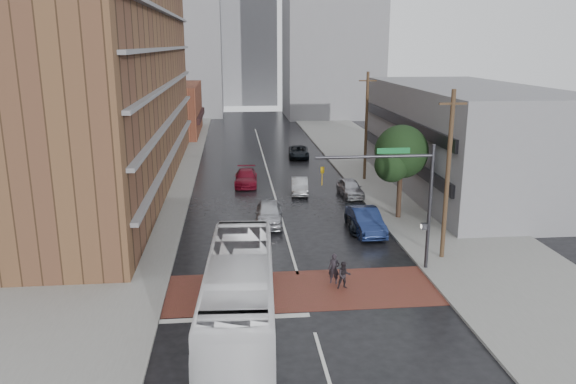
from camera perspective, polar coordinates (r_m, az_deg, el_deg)
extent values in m
plane|color=black|center=(29.21, 1.58, -10.33)|extent=(160.00, 160.00, 0.00)
cube|color=maroon|center=(29.65, 1.46, -9.90)|extent=(14.00, 5.00, 0.02)
cube|color=gray|center=(53.30, -14.27, 0.99)|extent=(9.00, 90.00, 0.15)
cube|color=gray|center=(54.75, 10.27, 1.57)|extent=(9.00, 90.00, 0.15)
cube|color=brown|center=(51.34, -18.32, 15.89)|extent=(10.00, 44.00, 28.00)
cube|color=brown|center=(81.16, -11.86, 8.22)|extent=(8.00, 16.00, 7.00)
cube|color=slate|center=(50.94, 17.47, 5.22)|extent=(11.00, 26.00, 9.00)
cube|color=slate|center=(104.81, -11.99, 16.49)|extent=(18.00, 16.00, 32.00)
cube|color=slate|center=(99.90, 4.57, 18.00)|extent=(16.00, 14.00, 36.00)
cube|color=slate|center=(121.26, -4.22, 14.61)|extent=(12.00, 10.00, 24.00)
cylinder|color=#332319|center=(41.36, 11.24, -0.04)|extent=(0.36, 0.36, 4.00)
sphere|color=black|center=(40.71, 11.45, 4.05)|extent=(3.80, 3.80, 3.80)
sphere|color=black|center=(39.86, 10.48, 2.69)|extent=(2.40, 2.40, 2.40)
sphere|color=black|center=(41.81, 12.14, 3.45)|extent=(2.60, 2.60, 2.60)
cylinder|color=#2D2D33|center=(31.89, 14.18, -1.68)|extent=(0.20, 0.20, 7.20)
cylinder|color=#2D2D33|center=(30.25, 8.81, 3.57)|extent=(6.40, 0.16, 0.16)
imported|color=gold|center=(29.89, 3.53, 1.63)|extent=(0.20, 0.16, 1.00)
cube|color=#0C5926|center=(30.45, 10.66, 4.14)|extent=(1.80, 0.05, 0.30)
cube|color=#2D2D33|center=(32.10, 13.65, -3.40)|extent=(0.30, 0.30, 0.35)
cylinder|color=#473321|center=(33.42, 15.90, 1.44)|extent=(0.26, 0.26, 10.00)
cube|color=#473321|center=(32.75, 16.42, 8.61)|extent=(1.60, 0.12, 0.12)
cylinder|color=#473321|center=(52.21, 7.94, 6.53)|extent=(0.26, 0.26, 10.00)
cube|color=#473321|center=(51.78, 8.11, 11.13)|extent=(1.60, 0.12, 0.12)
imported|color=white|center=(25.27, -4.96, -10.22)|extent=(3.58, 12.62, 3.48)
imported|color=black|center=(30.18, 4.69, -7.78)|extent=(0.72, 0.61, 1.67)
imported|color=black|center=(29.65, 5.72, -8.44)|extent=(0.72, 0.57, 1.47)
imported|color=#B0B2B8|center=(39.72, -1.95, -2.17)|extent=(2.23, 4.85, 1.61)
imported|color=#A7AAAF|center=(47.91, 1.19, 0.63)|extent=(1.75, 4.10, 1.31)
imported|color=maroon|center=(50.86, -4.29, 1.48)|extent=(2.20, 4.95, 1.41)
imported|color=black|center=(63.12, 1.10, 4.10)|extent=(2.53, 4.87, 1.31)
imported|color=#152149|center=(38.30, 7.89, -2.93)|extent=(1.91, 5.06, 1.65)
imported|color=black|center=(39.21, 7.27, -2.79)|extent=(2.04, 4.42, 1.25)
imported|color=#9E9EA5|center=(47.31, 6.33, 0.43)|extent=(1.89, 4.30, 1.44)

